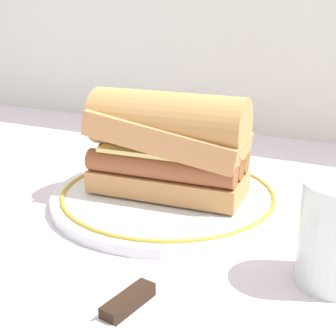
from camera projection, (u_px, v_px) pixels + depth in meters
ground_plane at (182, 208)px, 0.60m from camera, size 1.50×1.50×0.00m
plate at (168, 196)px, 0.61m from camera, size 0.29×0.29×0.01m
sausage_sandwich at (168, 143)px, 0.59m from camera, size 0.19×0.10×0.12m
butter_knife at (99, 326)px, 0.38m from camera, size 0.04×0.16×0.01m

